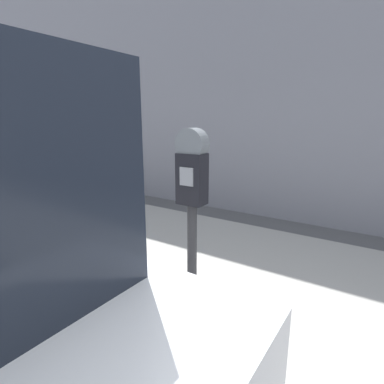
% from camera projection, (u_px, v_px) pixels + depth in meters
% --- Properties ---
extents(sidewalk, '(24.00, 2.80, 0.12)m').
position_uv_depth(sidewalk, '(278.00, 288.00, 2.92)').
color(sidewalk, '#9E9B96').
rests_on(sidewalk, ground_plane).
extents(building_facade, '(24.00, 0.30, 5.41)m').
position_uv_depth(building_facade, '(342.00, 44.00, 4.25)').
color(building_facade, gray).
rests_on(building_facade, ground_plane).
extents(parking_meter, '(0.22, 0.14, 1.49)m').
position_uv_depth(parking_meter, '(192.00, 194.00, 2.07)').
color(parking_meter, '#2D2D30').
rests_on(parking_meter, sidewalk).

